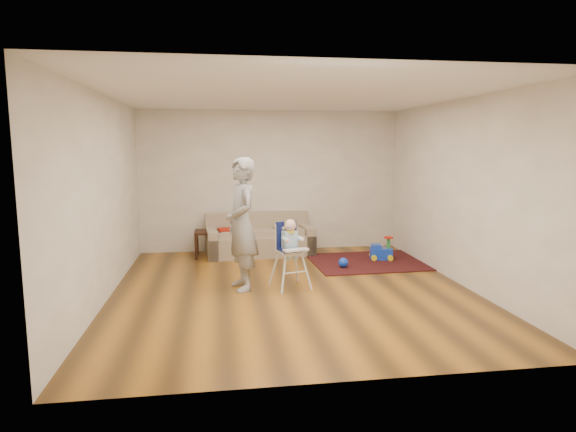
{
  "coord_description": "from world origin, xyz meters",
  "views": [
    {
      "loc": [
        -1.02,
        -6.54,
        2.01
      ],
      "look_at": [
        0.0,
        0.4,
        1.0
      ],
      "focal_mm": 30.0,
      "sensor_mm": 36.0,
      "label": 1
    }
  ],
  "objects": [
    {
      "name": "ride_on_toy",
      "position": [
        1.85,
        1.54,
        0.22
      ],
      "size": [
        0.42,
        0.33,
        0.41
      ],
      "primitive_type": null,
      "rotation": [
        0.0,
        0.0,
        -0.17
      ],
      "color": "blue",
      "rests_on": "area_rug"
    },
    {
      "name": "area_rug",
      "position": [
        1.65,
        1.42,
        0.01
      ],
      "size": [
        2.15,
        1.65,
        0.02
      ],
      "primitive_type": "cube",
      "rotation": [
        0.0,
        0.0,
        0.04
      ],
      "color": "black",
      "rests_on": "ground"
    },
    {
      "name": "adult",
      "position": [
        -0.7,
        0.15,
        0.93
      ],
      "size": [
        0.6,
        0.77,
        1.87
      ],
      "primitive_type": "imported",
      "rotation": [
        0.0,
        0.0,
        -1.33
      ],
      "color": "#959698",
      "rests_on": "ground"
    },
    {
      "name": "sofa",
      "position": [
        -0.25,
        2.3,
        0.38
      ],
      "size": [
        2.04,
        0.98,
        0.76
      ],
      "rotation": [
        0.0,
        0.0,
        0.09
      ],
      "color": "gray",
      "rests_on": "ground"
    },
    {
      "name": "side_table",
      "position": [
        -1.21,
        2.25,
        0.24
      ],
      "size": [
        0.49,
        0.49,
        0.49
      ],
      "primitive_type": null,
      "color": "black",
      "rests_on": "ground"
    },
    {
      "name": "room_envelope",
      "position": [
        0.0,
        0.53,
        1.88
      ],
      "size": [
        5.04,
        5.52,
        2.72
      ],
      "color": "beige",
      "rests_on": "ground"
    },
    {
      "name": "toy_ball",
      "position": [
        1.03,
        1.06,
        0.1
      ],
      "size": [
        0.16,
        0.16,
        0.16
      ],
      "primitive_type": "sphere",
      "color": "blue",
      "rests_on": "area_rug"
    },
    {
      "name": "high_chair",
      "position": [
        -0.01,
        0.1,
        0.48
      ],
      "size": [
        0.57,
        0.57,
        1.0
      ],
      "rotation": [
        0.0,
        0.0,
        0.27
      ],
      "color": "silver",
      "rests_on": "ground"
    },
    {
      "name": "ground",
      "position": [
        0.0,
        0.0,
        0.0
      ],
      "size": [
        5.5,
        5.5,
        0.0
      ],
      "primitive_type": "plane",
      "color": "#472D12",
      "rests_on": "ground"
    }
  ]
}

